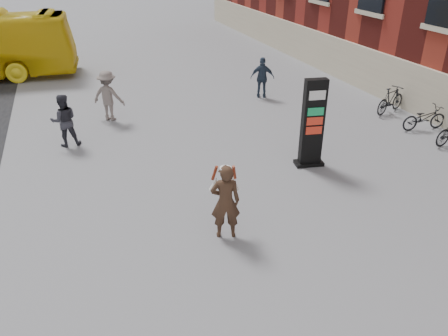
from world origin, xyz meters
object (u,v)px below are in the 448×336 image
object	(u,v)px
pedestrian_a	(64,121)
pedestrian_b	(108,96)
pedestrian_c	(262,78)
bike_6	(424,118)
info_pylon	(313,124)
bike_7	(391,100)
woman	(225,201)

from	to	relation	value
pedestrian_a	pedestrian_b	distance (m)	2.42
pedestrian_c	bike_6	bearing A→B (deg)	150.79
info_pylon	bike_6	distance (m)	5.25
bike_7	pedestrian_c	bearing A→B (deg)	28.81
woman	pedestrian_a	size ratio (longest dim) A/B	1.04
pedestrian_c	bike_7	world-z (taller)	pedestrian_c
bike_7	bike_6	bearing A→B (deg)	159.97
bike_7	pedestrian_b	bearing A→B (deg)	54.34
woman	info_pylon	bearing A→B (deg)	-129.83
woman	pedestrian_c	distance (m)	9.83
pedestrian_b	bike_7	size ratio (longest dim) A/B	1.08
info_pylon	pedestrian_c	size ratio (longest dim) A/B	1.54
bike_7	pedestrian_a	bearing A→B (deg)	65.17
info_pylon	bike_6	xyz separation A→B (m)	(5.07, 1.05, -0.85)
pedestrian_c	bike_6	size ratio (longest dim) A/B	1.03
pedestrian_b	bike_6	distance (m)	11.11
woman	bike_7	bearing A→B (deg)	-133.14
woman	pedestrian_b	distance (m)	8.25
pedestrian_a	pedestrian_b	size ratio (longest dim) A/B	0.93
info_pylon	pedestrian_a	bearing A→B (deg)	159.80
woman	pedestrian_c	bearing A→B (deg)	-103.60
pedestrian_c	pedestrian_a	bearing A→B (deg)	40.86
woman	bike_6	xyz separation A→B (m)	(8.55, 3.48, -0.47)
woman	pedestrian_c	world-z (taller)	woman
info_pylon	bike_6	size ratio (longest dim) A/B	1.58
bike_6	pedestrian_a	bearing A→B (deg)	83.15
pedestrian_c	bike_6	xyz separation A→B (m)	(3.82, -5.13, -0.41)
bike_6	bike_7	distance (m)	1.79
bike_6	woman	bearing A→B (deg)	118.68
info_pylon	pedestrian_a	world-z (taller)	info_pylon
pedestrian_a	pedestrian_c	size ratio (longest dim) A/B	1.01
pedestrian_b	bike_6	bearing A→B (deg)	-171.32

